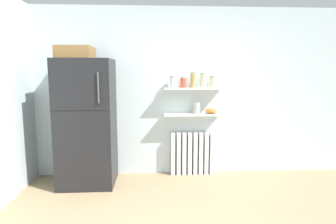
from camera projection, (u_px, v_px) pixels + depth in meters
ground_plane at (189, 220)px, 3.17m from camera, size 7.04×7.04×0.00m
back_wall at (178, 92)px, 4.52m from camera, size 7.04×0.10×2.60m
refrigerator at (87, 120)px, 4.09m from camera, size 0.77×0.74×1.97m
radiator at (192, 153)px, 4.54m from camera, size 0.68×0.12×0.67m
wall_shelf_lower at (193, 114)px, 4.42m from camera, size 0.90×0.22×0.02m
wall_shelf_upper at (193, 89)px, 4.36m from camera, size 0.90×0.22×0.02m
storage_jar_0 at (173, 82)px, 4.33m from camera, size 0.11×0.11×0.18m
storage_jar_1 at (183, 82)px, 4.34m from camera, size 0.10×0.10×0.16m
storage_jar_2 at (193, 80)px, 4.34m from camera, size 0.09×0.09×0.23m
storage_jar_3 at (203, 80)px, 4.35m from camera, size 0.10×0.10×0.22m
storage_jar_4 at (213, 82)px, 4.36m from camera, size 0.12×0.12×0.17m
vase at (196, 108)px, 4.41m from camera, size 0.10×0.10×0.17m
shelf_bowl at (211, 111)px, 4.43m from camera, size 0.18×0.18×0.08m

